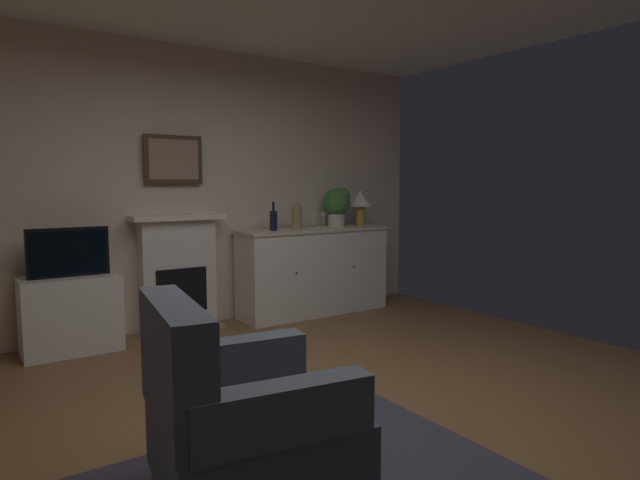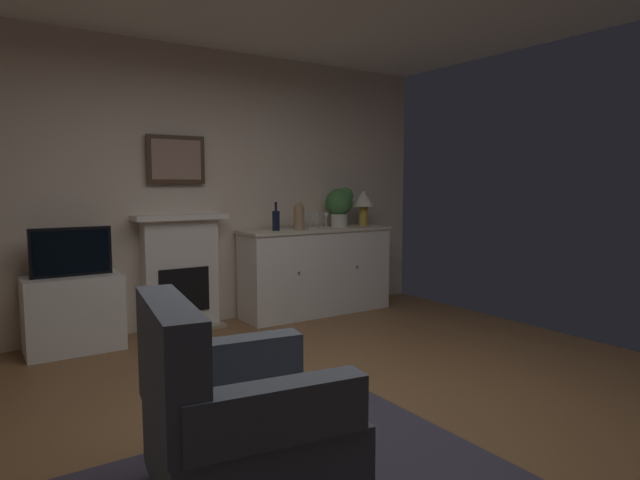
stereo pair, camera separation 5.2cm
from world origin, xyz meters
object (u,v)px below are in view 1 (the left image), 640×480
sideboard_cabinet (314,271)px  tv_set (68,252)px  table_lamp (360,201)px  wine_glass_right (323,216)px  armchair (240,420)px  vase_decorative (296,216)px  wine_glass_left (307,217)px  wine_bottle (273,220)px  potted_plant_small (337,203)px  tv_cabinet (71,314)px  wine_glass_center (314,217)px  framed_picture (173,160)px  fireplace_unit (178,273)px

sideboard_cabinet → tv_set: bearing=-179.8°
table_lamp → wine_glass_right: 0.52m
armchair → vase_decorative: bearing=53.8°
table_lamp → wine_glass_left: (-0.71, 0.00, -0.16)m
table_lamp → wine_bottle: table_lamp is taller
sideboard_cabinet → wine_glass_left: 0.58m
vase_decorative → potted_plant_small: (0.59, 0.10, 0.12)m
tv_cabinet → potted_plant_small: size_ratio=1.74×
armchair → sideboard_cabinet: bearing=51.0°
wine_glass_center → wine_glass_right: same height
wine_glass_center → potted_plant_small: 0.34m
sideboard_cabinet → potted_plant_small: size_ratio=3.91×
wine_bottle → tv_cabinet: 2.03m
framed_picture → sideboard_cabinet: bearing=-8.9°
table_lamp → wine_glass_center: table_lamp is taller
wine_glass_left → vase_decorative: bearing=-162.7°
wine_bottle → wine_glass_center: wine_bottle is taller
table_lamp → tv_set: (-3.03, -0.01, -0.36)m
wine_glass_left → tv_set: bearing=-179.8°
framed_picture → tv_cabinet: size_ratio=0.73×
wine_glass_left → armchair: size_ratio=0.18×
vase_decorative → wine_glass_center: bearing=17.8°
framed_picture → tv_set: size_ratio=0.89×
framed_picture → tv_cabinet: bearing=-168.0°
wine_bottle → armchair: (-1.71, -2.72, -0.64)m
framed_picture → potted_plant_small: bearing=-5.7°
fireplace_unit → table_lamp: table_lamp is taller
vase_decorative → potted_plant_small: potted_plant_small is taller
wine_glass_left → tv_cabinet: wine_glass_left is taller
fireplace_unit → sideboard_cabinet: size_ratio=0.65×
framed_picture → vase_decorative: bearing=-13.0°
vase_decorative → framed_picture: bearing=167.0°
framed_picture → wine_glass_right: bearing=-7.4°
tv_cabinet → armchair: armchair is taller
framed_picture → wine_bottle: (0.93, -0.23, -0.59)m
framed_picture → vase_decorative: (1.18, -0.27, -0.56)m
wine_bottle → wine_glass_right: (0.63, 0.03, 0.01)m
wine_glass_left → wine_glass_right: size_ratio=1.00×
tv_set → potted_plant_small: potted_plant_small is taller
wine_glass_center → vase_decorative: vase_decorative is taller
wine_bottle → wine_glass_right: bearing=2.7°
framed_picture → potted_plant_small: (1.77, -0.18, -0.44)m
wine_glass_right → vase_decorative: size_ratio=0.59×
framed_picture → wine_glass_center: size_ratio=3.33×
wine_glass_right → wine_bottle: bearing=-177.3°
wine_glass_right → tv_cabinet: (-2.54, -0.00, -0.72)m
framed_picture → wine_glass_left: framed_picture is taller
wine_glass_center → armchair: wine_glass_center is taller
wine_glass_right → tv_set: wine_glass_right is taller
wine_bottle → vase_decorative: size_ratio=1.03×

